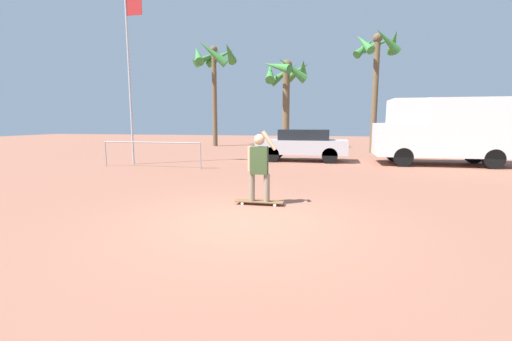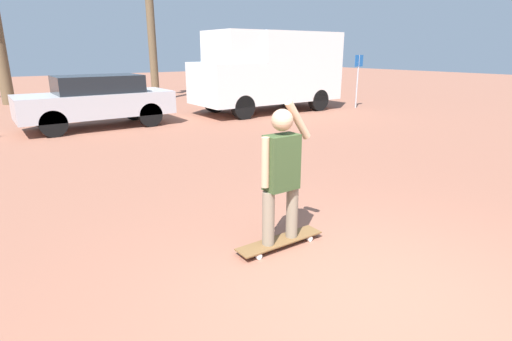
% 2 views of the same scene
% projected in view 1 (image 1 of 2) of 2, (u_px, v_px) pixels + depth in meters
% --- Properties ---
extents(ground_plane, '(80.00, 80.00, 0.00)m').
position_uv_depth(ground_plane, '(247.00, 222.00, 6.56)').
color(ground_plane, '#935B47').
extents(skateboard, '(1.12, 0.25, 0.08)m').
position_uv_depth(skateboard, '(259.00, 202.00, 7.89)').
color(skateboard, brown).
rests_on(skateboard, ground_plane).
extents(person_skateboarder, '(0.67, 0.24, 1.63)m').
position_uv_depth(person_skateboarder, '(259.00, 163.00, 7.76)').
color(person_skateboarder, gray).
rests_on(person_skateboarder, skateboard).
extents(camper_van, '(5.56, 2.22, 2.88)m').
position_uv_depth(camper_van, '(445.00, 129.00, 14.94)').
color(camper_van, black).
rests_on(camper_van, ground_plane).
extents(parked_car_silver, '(4.31, 1.70, 1.53)m').
position_uv_depth(parked_car_silver, '(302.00, 144.00, 16.56)').
color(parked_car_silver, black).
rests_on(parked_car_silver, ground_plane).
extents(palm_tree_near_van, '(2.77, 2.89, 7.21)m').
position_uv_depth(palm_tree_near_van, '(377.00, 56.00, 20.32)').
color(palm_tree_near_van, brown).
rests_on(palm_tree_near_van, ground_plane).
extents(palm_tree_center_background, '(3.61, 3.74, 6.30)m').
position_uv_depth(palm_tree_center_background, '(287.00, 77.00, 23.87)').
color(palm_tree_center_background, brown).
rests_on(palm_tree_center_background, ground_plane).
extents(palm_tree_far_left, '(3.60, 3.78, 7.86)m').
position_uv_depth(palm_tree_far_left, '(214.00, 61.00, 26.06)').
color(palm_tree_far_left, brown).
rests_on(palm_tree_far_left, ground_plane).
extents(flagpole, '(0.81, 0.12, 7.30)m').
position_uv_depth(flagpole, '(130.00, 70.00, 14.85)').
color(flagpole, '#B7B7BC').
rests_on(flagpole, ground_plane).
extents(plaza_railing_segment, '(4.34, 0.05, 1.08)m').
position_uv_depth(plaza_railing_segment, '(151.00, 146.00, 14.14)').
color(plaza_railing_segment, '#99999E').
rests_on(plaza_railing_segment, ground_plane).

